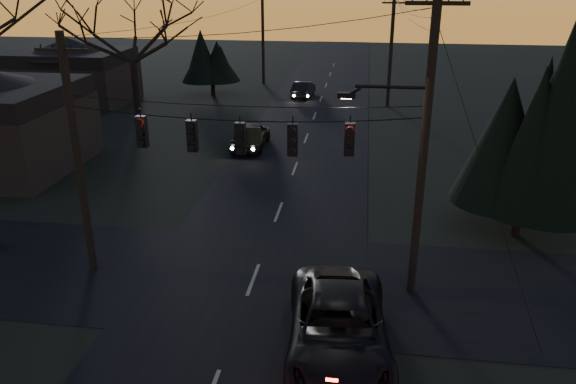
# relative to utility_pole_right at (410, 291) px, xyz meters

# --- Properties ---
(main_road) EXTENTS (8.00, 120.00, 0.02)m
(main_road) POSITION_rel_utility_pole_right_xyz_m (-5.50, 10.00, 0.01)
(main_road) COLOR black
(main_road) RESTS_ON ground
(cross_road) EXTENTS (60.00, 7.00, 0.02)m
(cross_road) POSITION_rel_utility_pole_right_xyz_m (-5.50, 0.00, 0.01)
(cross_road) COLOR black
(cross_road) RESTS_ON ground
(utility_pole_right) EXTENTS (5.00, 0.30, 10.00)m
(utility_pole_right) POSITION_rel_utility_pole_right_xyz_m (0.00, 0.00, 0.00)
(utility_pole_right) COLOR black
(utility_pole_right) RESTS_ON ground
(utility_pole_left) EXTENTS (1.80, 0.30, 8.50)m
(utility_pole_left) POSITION_rel_utility_pole_right_xyz_m (-11.50, 0.00, 0.00)
(utility_pole_left) COLOR black
(utility_pole_left) RESTS_ON ground
(utility_pole_far_r) EXTENTS (1.80, 0.30, 8.50)m
(utility_pole_far_r) POSITION_rel_utility_pole_right_xyz_m (0.00, 28.00, 0.00)
(utility_pole_far_r) COLOR black
(utility_pole_far_r) RESTS_ON ground
(utility_pole_far_l) EXTENTS (0.30, 0.30, 8.00)m
(utility_pole_far_l) POSITION_rel_utility_pole_right_xyz_m (-11.50, 36.00, 0.00)
(utility_pole_far_l) COLOR black
(utility_pole_far_l) RESTS_ON ground
(span_signal_assembly) EXTENTS (11.50, 0.44, 1.55)m
(span_signal_assembly) POSITION_rel_utility_pole_right_xyz_m (-5.74, 0.00, 5.28)
(span_signal_assembly) COLOR black
(span_signal_assembly) RESTS_ON ground
(evergreen_right) EXTENTS (4.07, 4.07, 8.08)m
(evergreen_right) POSITION_rel_utility_pole_right_xyz_m (4.59, 5.04, 4.63)
(evergreen_right) COLOR black
(evergreen_right) RESTS_ON ground
(bare_tree_dist) EXTENTS (7.41, 7.41, 9.06)m
(bare_tree_dist) POSITION_rel_utility_pole_right_xyz_m (-17.16, 18.83, 6.33)
(bare_tree_dist) COLOR black
(bare_tree_dist) RESTS_ON ground
(evergreen_dist) EXTENTS (3.81, 3.81, 5.53)m
(evergreen_dist) POSITION_rel_utility_pole_right_xyz_m (-14.94, 30.26, 3.35)
(evergreen_dist) COLOR black
(evergreen_dist) RESTS_ON ground
(house_left_far) EXTENTS (9.00, 7.00, 5.20)m
(house_left_far) POSITION_rel_utility_pole_right_xyz_m (-25.50, 26.00, 2.60)
(house_left_far) COLOR black
(house_left_far) RESTS_ON ground
(suv_near) EXTENTS (3.33, 6.37, 1.71)m
(suv_near) POSITION_rel_utility_pole_right_xyz_m (-2.31, -3.73, 0.86)
(suv_near) COLOR black
(suv_near) RESTS_ON ground
(sedan_oncoming_a) EXTENTS (1.93, 4.76, 1.62)m
(sedan_oncoming_a) POSITION_rel_utility_pole_right_xyz_m (-8.70, 15.53, 0.81)
(sedan_oncoming_a) COLOR black
(sedan_oncoming_a) RESTS_ON ground
(sedan_oncoming_b) EXTENTS (1.78, 4.20, 1.35)m
(sedan_oncoming_b) POSITION_rel_utility_pole_right_xyz_m (-7.06, 30.53, 0.67)
(sedan_oncoming_b) COLOR black
(sedan_oncoming_b) RESTS_ON ground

